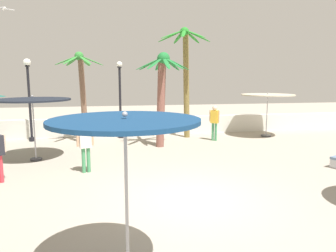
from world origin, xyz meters
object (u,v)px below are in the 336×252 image
at_px(palm_tree_0, 82,86).
at_px(palm_tree_1, 186,69).
at_px(palm_tree_2, 162,87).
at_px(guest_1, 215,119).
at_px(seagull_0, 4,9).
at_px(guest_2, 85,143).
at_px(patio_umbrella_2, 268,97).
at_px(lamp_post_0, 120,98).
at_px(patio_umbrella_1, 32,102).
at_px(lamp_post_1, 29,93).
at_px(patio_umbrella_3, 125,130).

distance_m(palm_tree_0, palm_tree_1, 5.23).
bearing_deg(palm_tree_2, guest_1, 17.04).
height_order(palm_tree_1, seagull_0, seagull_0).
bearing_deg(guest_1, guest_2, -143.85).
height_order(patio_umbrella_2, lamp_post_0, lamp_post_0).
height_order(patio_umbrella_1, lamp_post_1, lamp_post_1).
relative_size(patio_umbrella_2, palm_tree_2, 0.65).
xyz_separation_m(patio_umbrella_3, lamp_post_0, (0.41, 11.93, -0.28)).
bearing_deg(patio_umbrella_1, palm_tree_0, 60.43).
relative_size(lamp_post_1, guest_1, 2.28).
bearing_deg(patio_umbrella_3, palm_tree_2, 77.18).
distance_m(patio_umbrella_2, guest_1, 3.30).
bearing_deg(lamp_post_1, patio_umbrella_1, -75.82).
distance_m(patio_umbrella_2, palm_tree_0, 9.42).
distance_m(guest_1, seagull_0, 11.45).
xyz_separation_m(patio_umbrella_1, palm_tree_1, (6.69, 3.53, 1.34)).
relative_size(patio_umbrella_2, guest_1, 1.56).
distance_m(palm_tree_2, seagull_0, 8.59).
height_order(patio_umbrella_2, guest_2, patio_umbrella_2).
distance_m(palm_tree_0, guest_2, 5.05).
xyz_separation_m(patio_umbrella_1, patio_umbrella_2, (10.97, 2.92, -0.12)).
bearing_deg(seagull_0, patio_umbrella_1, -66.03).
bearing_deg(guest_1, palm_tree_2, -162.96).
xyz_separation_m(patio_umbrella_1, lamp_post_1, (-0.99, 3.92, 0.17)).
xyz_separation_m(lamp_post_0, guest_2, (-1.39, -5.94, -1.08)).
relative_size(patio_umbrella_3, lamp_post_0, 0.67).
distance_m(guest_2, seagull_0, 9.34).
xyz_separation_m(patio_umbrella_2, palm_tree_2, (-5.86, -1.40, 0.58)).
distance_m(patio_umbrella_1, patio_umbrella_2, 11.35).
height_order(palm_tree_2, lamp_post_1, palm_tree_2).
height_order(patio_umbrella_2, guest_1, patio_umbrella_2).
height_order(patio_umbrella_1, guest_1, patio_umbrella_1).
height_order(patio_umbrella_3, guest_1, patio_umbrella_3).
distance_m(patio_umbrella_1, patio_umbrella_3, 8.47).
bearing_deg(patio_umbrella_2, seagull_0, 172.78).
height_order(patio_umbrella_3, lamp_post_1, lamp_post_1).
bearing_deg(lamp_post_1, lamp_post_0, 0.97).
distance_m(patio_umbrella_2, patio_umbrella_3, 13.50).
distance_m(patio_umbrella_1, lamp_post_0, 5.22).
bearing_deg(palm_tree_2, patio_umbrella_2, 13.44).
bearing_deg(palm_tree_1, palm_tree_2, -128.10).
relative_size(patio_umbrella_2, lamp_post_0, 0.70).
height_order(patio_umbrella_3, palm_tree_2, palm_tree_2).
relative_size(patio_umbrella_2, lamp_post_1, 0.68).
xyz_separation_m(palm_tree_1, guest_1, (1.20, -1.16, -2.49)).
bearing_deg(palm_tree_0, palm_tree_2, -19.63).
bearing_deg(lamp_post_0, palm_tree_1, -7.86).
relative_size(palm_tree_2, guest_2, 2.55).
distance_m(palm_tree_2, guest_2, 4.96).
bearing_deg(lamp_post_0, palm_tree_2, -54.84).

